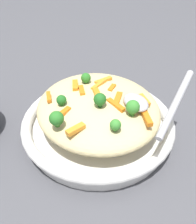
% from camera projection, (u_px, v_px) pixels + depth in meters
% --- Properties ---
extents(ground_plane, '(2.40, 2.40, 0.00)m').
position_uv_depth(ground_plane, '(98.00, 134.00, 0.55)').
color(ground_plane, '#4C4C51').
extents(serving_bowl, '(0.31, 0.31, 0.05)m').
position_uv_depth(serving_bowl, '(98.00, 125.00, 0.54)').
color(serving_bowl, white).
rests_on(serving_bowl, ground_plane).
extents(pasta_mound, '(0.26, 0.24, 0.06)m').
position_uv_depth(pasta_mound, '(98.00, 108.00, 0.51)').
color(pasta_mound, '#DBC689').
rests_on(pasta_mound, serving_bowl).
extents(carrot_piece_0, '(0.03, 0.04, 0.01)m').
position_uv_depth(carrot_piece_0, '(99.00, 85.00, 0.52)').
color(carrot_piece_0, orange).
rests_on(carrot_piece_0, pasta_mound).
extents(carrot_piece_1, '(0.02, 0.04, 0.01)m').
position_uv_depth(carrot_piece_1, '(76.00, 129.00, 0.42)').
color(carrot_piece_1, orange).
rests_on(carrot_piece_1, pasta_mound).
extents(carrot_piece_2, '(0.03, 0.02, 0.01)m').
position_uv_depth(carrot_piece_2, '(97.00, 93.00, 0.49)').
color(carrot_piece_2, orange).
rests_on(carrot_piece_2, pasta_mound).
extents(carrot_piece_3, '(0.03, 0.01, 0.01)m').
position_uv_depth(carrot_piece_3, '(144.00, 100.00, 0.49)').
color(carrot_piece_3, orange).
rests_on(carrot_piece_3, pasta_mound).
extents(carrot_piece_4, '(0.04, 0.02, 0.01)m').
position_uv_depth(carrot_piece_4, '(147.00, 118.00, 0.44)').
color(carrot_piece_4, orange).
rests_on(carrot_piece_4, pasta_mound).
extents(carrot_piece_5, '(0.02, 0.03, 0.01)m').
position_uv_depth(carrot_piece_5, '(63.00, 113.00, 0.45)').
color(carrot_piece_5, orange).
rests_on(carrot_piece_5, pasta_mound).
extents(carrot_piece_6, '(0.03, 0.01, 0.01)m').
position_uv_depth(carrot_piece_6, '(49.00, 97.00, 0.50)').
color(carrot_piece_6, orange).
rests_on(carrot_piece_6, pasta_mound).
extents(carrot_piece_7, '(0.01, 0.04, 0.01)m').
position_uv_depth(carrot_piece_7, '(103.00, 80.00, 0.53)').
color(carrot_piece_7, orange).
rests_on(carrot_piece_7, pasta_mound).
extents(carrot_piece_8, '(0.02, 0.02, 0.01)m').
position_uv_depth(carrot_piece_8, '(112.00, 88.00, 0.51)').
color(carrot_piece_8, orange).
rests_on(carrot_piece_8, pasta_mound).
extents(carrot_piece_9, '(0.04, 0.02, 0.01)m').
position_uv_depth(carrot_piece_9, '(116.00, 105.00, 0.47)').
color(carrot_piece_9, orange).
rests_on(carrot_piece_9, pasta_mound).
extents(carrot_piece_10, '(0.03, 0.02, 0.01)m').
position_uv_depth(carrot_piece_10, '(75.00, 85.00, 0.52)').
color(carrot_piece_10, orange).
rests_on(carrot_piece_10, pasta_mound).
extents(carrot_piece_11, '(0.03, 0.02, 0.01)m').
position_uv_depth(carrot_piece_11, '(82.00, 90.00, 0.50)').
color(carrot_piece_11, orange).
rests_on(carrot_piece_11, pasta_mound).
extents(carrot_piece_12, '(0.03, 0.03, 0.01)m').
position_uv_depth(carrot_piece_12, '(118.00, 98.00, 0.48)').
color(carrot_piece_12, orange).
rests_on(carrot_piece_12, pasta_mound).
extents(broccoli_floret_0, '(0.02, 0.02, 0.02)m').
position_uv_depth(broccoli_floret_0, '(115.00, 125.00, 0.42)').
color(broccoli_floret_0, '#377928').
rests_on(broccoli_floret_0, pasta_mound).
extents(broccoli_floret_1, '(0.02, 0.02, 0.02)m').
position_uv_depth(broccoli_floret_1, '(87.00, 78.00, 0.53)').
color(broccoli_floret_1, '#296820').
rests_on(broccoli_floret_1, pasta_mound).
extents(broccoli_floret_2, '(0.02, 0.02, 0.03)m').
position_uv_depth(broccoli_floret_2, '(100.00, 100.00, 0.46)').
color(broccoli_floret_2, '#205B1C').
rests_on(broccoli_floret_2, pasta_mound).
extents(broccoli_floret_3, '(0.02, 0.02, 0.03)m').
position_uv_depth(broccoli_floret_3, '(133.00, 107.00, 0.44)').
color(broccoli_floret_3, '#377928').
rests_on(broccoli_floret_3, pasta_mound).
extents(broccoli_floret_4, '(0.02, 0.02, 0.02)m').
position_uv_depth(broccoli_floret_4, '(61.00, 100.00, 0.47)').
color(broccoli_floret_4, '#205B1C').
rests_on(broccoli_floret_4, pasta_mound).
extents(broccoli_floret_5, '(0.03, 0.03, 0.03)m').
position_uv_depth(broccoli_floret_5, '(57.00, 119.00, 0.42)').
color(broccoli_floret_5, '#296820').
rests_on(broccoli_floret_5, pasta_mound).
extents(serving_spoon, '(0.13, 0.13, 0.06)m').
position_uv_depth(serving_spoon, '(149.00, 103.00, 0.45)').
color(serving_spoon, '#B7B7BC').
rests_on(serving_spoon, pasta_mound).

